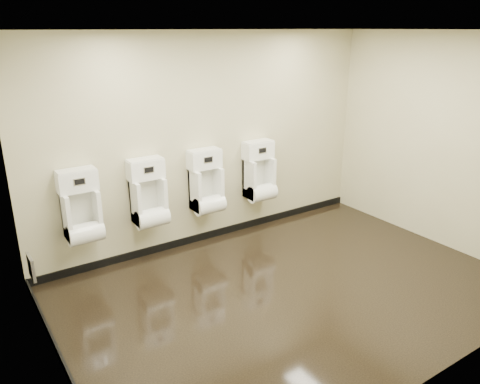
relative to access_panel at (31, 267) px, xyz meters
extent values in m
cube|color=black|center=(2.48, -1.20, -0.50)|extent=(5.00, 3.50, 0.00)
cube|color=white|center=(2.48, -1.20, 2.30)|extent=(5.00, 3.50, 0.00)
cube|color=#C0BB91|center=(2.48, 0.55, 0.90)|extent=(5.00, 0.02, 2.80)
cube|color=#C0BB91|center=(2.48, -2.95, 0.90)|extent=(5.00, 0.02, 2.80)
cube|color=#C0BB91|center=(-0.02, -1.20, 0.90)|extent=(0.02, 3.50, 2.80)
cube|color=#C0BB91|center=(4.98, -1.20, 0.90)|extent=(0.02, 3.50, 2.80)
cube|color=silver|center=(-0.01, -1.20, 0.90)|extent=(0.01, 3.50, 2.80)
cube|color=black|center=(2.48, 0.54, -0.45)|extent=(5.00, 0.02, 0.10)
cube|color=black|center=(-0.01, -1.20, -0.45)|extent=(0.02, 3.50, 0.10)
cube|color=#9E9EA3|center=(0.00, 0.00, 0.00)|extent=(0.03, 0.25, 0.25)
cylinder|color=silver|center=(0.02, 0.00, 0.00)|extent=(0.02, 0.04, 0.04)
cube|color=white|center=(0.67, 0.41, 0.29)|extent=(0.39, 0.28, 0.56)
cube|color=silver|center=(0.67, 0.50, 0.33)|extent=(0.30, 0.01, 0.44)
cylinder|color=white|center=(0.67, 0.33, 0.09)|extent=(0.39, 0.24, 0.24)
cube|color=white|center=(0.67, 0.45, 0.69)|extent=(0.44, 0.21, 0.24)
cube|color=black|center=(0.67, 0.34, 0.71)|extent=(0.11, 0.01, 0.06)
cube|color=silver|center=(0.67, 0.34, 0.71)|extent=(0.13, 0.01, 0.08)
cylinder|color=silver|center=(0.89, 0.45, 0.69)|extent=(0.01, 0.03, 0.03)
cube|color=white|center=(1.49, 0.41, 0.29)|extent=(0.39, 0.28, 0.56)
cube|color=silver|center=(1.49, 0.50, 0.33)|extent=(0.30, 0.01, 0.44)
cylinder|color=white|center=(1.49, 0.33, 0.09)|extent=(0.39, 0.24, 0.24)
cube|color=white|center=(1.49, 0.45, 0.69)|extent=(0.44, 0.21, 0.24)
cube|color=black|center=(1.49, 0.34, 0.71)|extent=(0.11, 0.01, 0.06)
cube|color=silver|center=(1.49, 0.34, 0.71)|extent=(0.13, 0.01, 0.08)
cylinder|color=silver|center=(1.71, 0.45, 0.69)|extent=(0.01, 0.03, 0.03)
cube|color=white|center=(2.31, 0.41, 0.29)|extent=(0.39, 0.28, 0.56)
cube|color=silver|center=(2.31, 0.50, 0.33)|extent=(0.30, 0.01, 0.44)
cylinder|color=white|center=(2.31, 0.33, 0.09)|extent=(0.39, 0.24, 0.24)
cube|color=white|center=(2.31, 0.45, 0.69)|extent=(0.44, 0.21, 0.24)
cube|color=black|center=(2.31, 0.34, 0.71)|extent=(0.11, 0.01, 0.06)
cube|color=silver|center=(2.31, 0.34, 0.71)|extent=(0.13, 0.01, 0.08)
cylinder|color=silver|center=(2.53, 0.45, 0.69)|extent=(0.01, 0.03, 0.03)
cube|color=white|center=(3.18, 0.41, 0.29)|extent=(0.39, 0.28, 0.56)
cube|color=silver|center=(3.18, 0.50, 0.33)|extent=(0.30, 0.01, 0.44)
cylinder|color=white|center=(3.18, 0.33, 0.09)|extent=(0.39, 0.24, 0.24)
cube|color=white|center=(3.18, 0.45, 0.69)|extent=(0.44, 0.21, 0.24)
cube|color=black|center=(3.18, 0.34, 0.71)|extent=(0.11, 0.01, 0.06)
cube|color=silver|center=(3.18, 0.34, 0.71)|extent=(0.13, 0.01, 0.08)
cylinder|color=silver|center=(3.40, 0.45, 0.69)|extent=(0.01, 0.03, 0.03)
camera|label=1|loc=(-0.58, -4.73, 2.32)|focal=35.00mm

